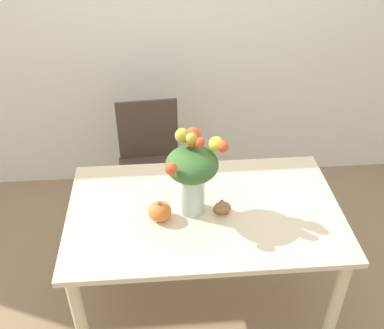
{
  "coord_description": "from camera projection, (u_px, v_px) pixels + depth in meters",
  "views": [
    {
      "loc": [
        -0.19,
        -1.65,
        2.24
      ],
      "look_at": [
        -0.06,
        -0.0,
        1.04
      ],
      "focal_mm": 42.0,
      "sensor_mm": 36.0,
      "label": 1
    }
  ],
  "objects": [
    {
      "name": "wall_back",
      "position": [
        185.0,
        7.0,
        2.96
      ],
      "size": [
        8.0,
        0.06,
        2.7
      ],
      "color": "white",
      "rests_on": "ground_plane"
    },
    {
      "name": "flower_vase",
      "position": [
        192.0,
        172.0,
        2.07
      ],
      "size": [
        0.29,
        0.25,
        0.44
      ],
      "color": "#B2CCBC",
      "rests_on": "dining_table"
    },
    {
      "name": "dining_table",
      "position": [
        204.0,
        225.0,
        2.27
      ],
      "size": [
        1.34,
        0.81,
        0.77
      ],
      "color": "beige",
      "rests_on": "ground_plane"
    },
    {
      "name": "ground_plane",
      "position": [
        202.0,
        307.0,
        2.66
      ],
      "size": [
        12.0,
        12.0,
        0.0
      ],
      "primitive_type": "plane",
      "color": "#8E7556"
    },
    {
      "name": "dining_chair_near_window",
      "position": [
        151.0,
        166.0,
        2.99
      ],
      "size": [
        0.45,
        0.45,
        0.9
      ],
      "rotation": [
        0.0,
        0.0,
        0.07
      ],
      "color": "#47382D",
      "rests_on": "ground_plane"
    },
    {
      "name": "turkey_figurine",
      "position": [
        222.0,
        206.0,
        2.18
      ],
      "size": [
        0.08,
        0.11,
        0.07
      ],
      "color": "#936642",
      "rests_on": "dining_table"
    },
    {
      "name": "pumpkin",
      "position": [
        160.0,
        211.0,
        2.13
      ],
      "size": [
        0.11,
        0.11,
        0.1
      ],
      "color": "orange",
      "rests_on": "dining_table"
    }
  ]
}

